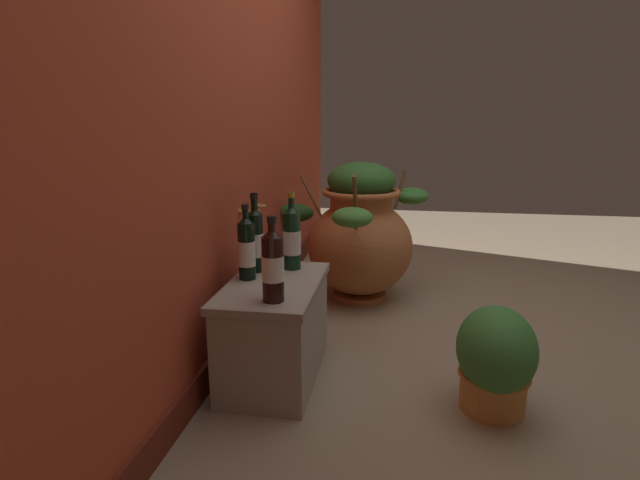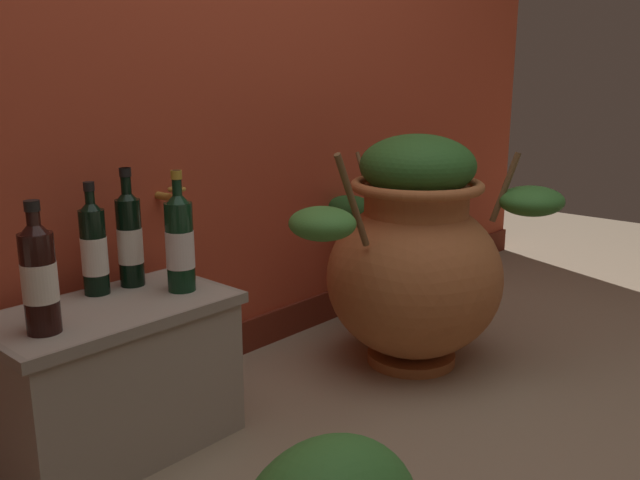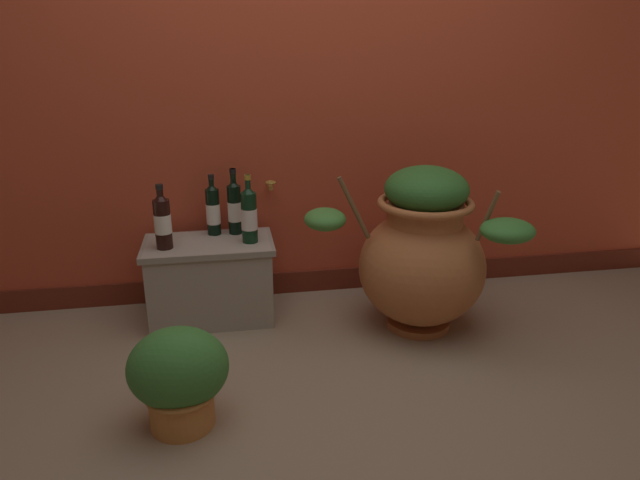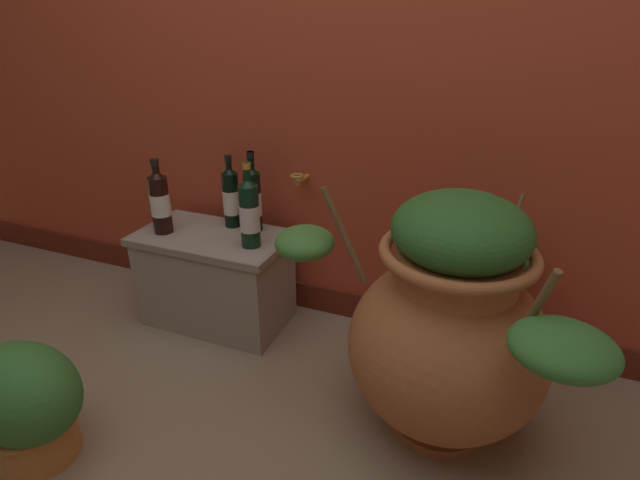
{
  "view_description": "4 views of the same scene",
  "coord_description": "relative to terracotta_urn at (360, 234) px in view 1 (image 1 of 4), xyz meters",
  "views": [
    {
      "loc": [
        -2.42,
        0.36,
        1.07
      ],
      "look_at": [
        -0.05,
        0.74,
        0.49
      ],
      "focal_mm": 29.0,
      "sensor_mm": 36.0,
      "label": 1
    },
    {
      "loc": [
        -1.36,
        -0.65,
        1.0
      ],
      "look_at": [
        0.09,
        0.65,
        0.52
      ],
      "focal_mm": 37.46,
      "sensor_mm": 36.0,
      "label": 2
    },
    {
      "loc": [
        -0.41,
        -1.86,
        1.38
      ],
      "look_at": [
        0.04,
        0.73,
        0.44
      ],
      "focal_mm": 32.18,
      "sensor_mm": 36.0,
      "label": 3
    },
    {
      "loc": [
        0.62,
        -0.72,
        1.26
      ],
      "look_at": [
        0.06,
        0.66,
        0.57
      ],
      "focal_mm": 27.78,
      "sensor_mm": 36.0,
      "label": 4
    }
  ],
  "objects": [
    {
      "name": "potted_shrub",
      "position": [
        -1.13,
        -0.59,
        -0.19
      ],
      "size": [
        0.37,
        0.29,
        0.4
      ],
      "color": "#CC7F3D",
      "rests_on": "ground_plane"
    },
    {
      "name": "stone_ledge",
      "position": [
        -1.02,
        0.26,
        -0.17
      ],
      "size": [
        0.64,
        0.36,
        0.41
      ],
      "color": "#9E9384",
      "rests_on": "ground_plane"
    },
    {
      "name": "ground_plane",
      "position": [
        -0.51,
        -0.59,
        -0.39
      ],
      "size": [
        7.0,
        7.0,
        0.0
      ],
      "primitive_type": "plane",
      "color": "gray"
    },
    {
      "name": "terracotta_urn",
      "position": [
        0.0,
        0.0,
        0.0
      ],
      "size": [
        0.96,
        0.94,
        0.81
      ],
      "color": "#B26638",
      "rests_on": "ground_plane"
    },
    {
      "name": "wine_bottle_right",
      "position": [
        -0.81,
        0.23,
        0.17
      ],
      "size": [
        0.08,
        0.08,
        0.34
      ],
      "color": "black",
      "rests_on": "stone_ledge"
    },
    {
      "name": "wine_bottle_back",
      "position": [
        -0.98,
        0.38,
        0.16
      ],
      "size": [
        0.07,
        0.07,
        0.31
      ],
      "color": "black",
      "rests_on": "stone_ledge"
    },
    {
      "name": "back_wall",
      "position": [
        -0.51,
        0.61,
        0.9
      ],
      "size": [
        4.4,
        0.33,
        2.6
      ],
      "color": "#B74228",
      "rests_on": "ground_plane"
    },
    {
      "name": "wine_bottle_left",
      "position": [
        -1.22,
        0.21,
        0.17
      ],
      "size": [
        0.08,
        0.08,
        0.31
      ],
      "color": "black",
      "rests_on": "stone_ledge"
    },
    {
      "name": "wine_bottle_middle",
      "position": [
        -0.88,
        0.38,
        0.17
      ],
      "size": [
        0.07,
        0.07,
        0.34
      ],
      "color": "black",
      "rests_on": "stone_ledge"
    }
  ]
}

